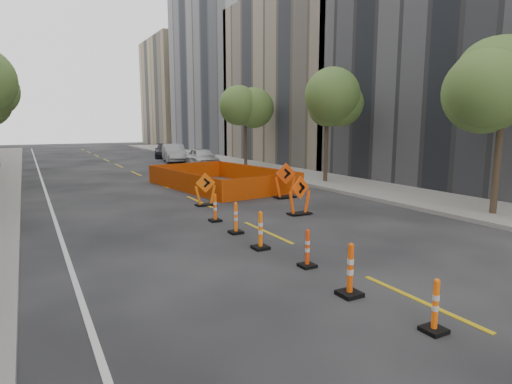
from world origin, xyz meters
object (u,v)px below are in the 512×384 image
chevron_sign_right (285,180)px  chevron_sign_center (300,195)px  channelizer_4 (260,230)px  channelizer_5 (236,218)px  channelizer_2 (350,270)px  channelizer_3 (307,248)px  parked_car_mid (174,153)px  parked_car_near (202,157)px  parked_car_far (164,151)px  channelizer_1 (435,306)px  chevron_sign_left (205,189)px  channelizer_6 (215,208)px

chevron_sign_right → chevron_sign_center: bearing=-105.3°
channelizer_4 → channelizer_5: (0.13, 1.83, -0.03)m
channelizer_2 → channelizer_3: bearing=82.0°
channelizer_4 → parked_car_mid: size_ratio=0.22×
parked_car_near → parked_car_far: size_ratio=0.95×
channelizer_2 → channelizer_5: channelizer_2 is taller
parked_car_mid → parked_car_far: parked_car_mid is taller
channelizer_1 → chevron_sign_center: chevron_sign_center is taller
channelizer_5 → chevron_sign_right: size_ratio=0.61×
channelizer_5 → chevron_sign_left: chevron_sign_left is taller
chevron_sign_center → chevron_sign_right: (1.44, 3.30, 0.08)m
parked_car_far → channelizer_2: bearing=-84.6°
chevron_sign_left → parked_car_near: (5.61, 14.78, 0.06)m
channelizer_3 → chevron_sign_right: chevron_sign_right is taller
channelizer_1 → channelizer_3: size_ratio=0.99×
chevron_sign_left → parked_car_far: bearing=85.5°
chevron_sign_center → chevron_sign_right: bearing=54.4°
channelizer_2 → parked_car_far: bearing=79.3°
channelizer_2 → parked_car_near: bearing=75.2°
channelizer_4 → channelizer_5: bearing=85.9°
chevron_sign_right → channelizer_4: bearing=-118.6°
channelizer_6 → parked_car_far: (6.49, 28.19, 0.18)m
chevron_sign_left → chevron_sign_center: 4.15m
channelizer_2 → chevron_sign_left: (0.98, 10.21, 0.14)m
channelizer_4 → chevron_sign_right: bearing=53.1°
channelizer_1 → channelizer_5: bearing=90.9°
chevron_sign_left → parked_car_far: 25.94m
channelizer_3 → parked_car_far: bearing=79.2°
chevron_sign_left → chevron_sign_center: bearing=-45.6°
parked_car_far → chevron_sign_center: bearing=-80.4°
channelizer_2 → chevron_sign_center: 7.67m
channelizer_1 → chevron_sign_center: (3.20, 8.69, 0.28)m
channelizer_5 → parked_car_far: parked_car_far is taller
channelizer_4 → channelizer_6: 3.67m
chevron_sign_center → channelizer_3: bearing=-134.3°
channelizer_6 → chevron_sign_right: size_ratio=0.60×
channelizer_2 → parked_car_mid: bearing=78.8°
chevron_sign_right → parked_car_near: bearing=91.7°
channelizer_6 → channelizer_1: bearing=-89.7°
channelizer_4 → channelizer_6: (0.21, 3.66, -0.04)m
parked_car_far → channelizer_6: bearing=-86.9°
channelizer_2 → chevron_sign_center: (3.43, 6.86, 0.19)m
channelizer_6 → parked_car_near: parked_car_near is taller
channelizer_2 → channelizer_6: bearing=88.5°
parked_car_far → parked_car_near: bearing=-74.5°
parked_car_near → chevron_sign_left: bearing=-107.1°
channelizer_6 → chevron_sign_center: size_ratio=0.67×
channelizer_1 → chevron_sign_center: 9.26m
channelizer_3 → channelizer_6: channelizer_6 is taller
channelizer_2 → chevron_sign_center: size_ratio=0.74×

